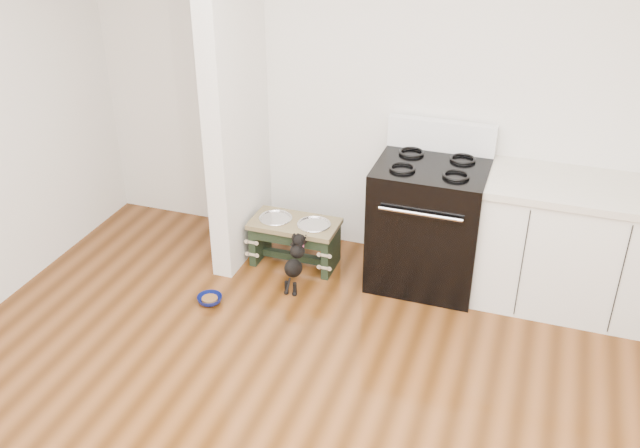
{
  "coord_description": "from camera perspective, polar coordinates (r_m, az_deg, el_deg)",
  "views": [
    {
      "loc": [
        0.96,
        -2.28,
        2.92
      ],
      "look_at": [
        -0.41,
        1.71,
        0.58
      ],
      "focal_mm": 40.0,
      "sensor_mm": 36.0,
      "label": 1
    }
  ],
  "objects": [
    {
      "name": "floor_bowl",
      "position": [
        5.08,
        -8.81,
        -6.0
      ],
      "size": [
        0.2,
        0.2,
        0.05
      ],
      "rotation": [
        0.0,
        0.0,
        0.18
      ],
      "color": "#0B1352",
      "rests_on": "ground"
    },
    {
      "name": "puppy",
      "position": [
        5.09,
        -2.01,
        -2.99
      ],
      "size": [
        0.11,
        0.34,
        0.4
      ],
      "color": "black",
      "rests_on": "ground"
    },
    {
      "name": "dog_feeder",
      "position": [
        5.35,
        -2.05,
        -0.81
      ],
      "size": [
        0.66,
        0.35,
        0.37
      ],
      "color": "black",
      "rests_on": "ground"
    },
    {
      "name": "partition_wall",
      "position": [
        5.12,
        -6.84,
        10.98
      ],
      "size": [
        0.15,
        0.8,
        2.7
      ],
      "primitive_type": "cube",
      "color": "silver",
      "rests_on": "ground"
    },
    {
      "name": "oven_range",
      "position": [
        5.11,
        8.65,
        0.17
      ],
      "size": [
        0.76,
        0.69,
        1.14
      ],
      "color": "black",
      "rests_on": "ground"
    },
    {
      "name": "cabinet_run",
      "position": [
        5.1,
        19.5,
        -1.71
      ],
      "size": [
        1.24,
        0.64,
        0.91
      ],
      "color": "silver",
      "rests_on": "ground"
    },
    {
      "name": "room_shell",
      "position": [
        2.79,
        -3.43,
        1.28
      ],
      "size": [
        5.0,
        5.0,
        5.0
      ],
      "color": "silver",
      "rests_on": "ground"
    }
  ]
}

